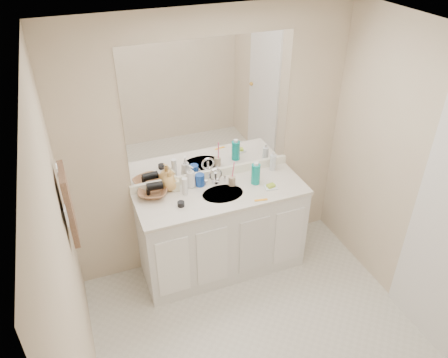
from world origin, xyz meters
name	(u,v)px	position (x,y,z in m)	size (l,w,h in m)	color
floor	(268,349)	(0.00, 0.00, 0.00)	(2.60, 2.60, 0.00)	beige
ceiling	(294,53)	(0.00, 0.00, 2.40)	(2.60, 2.60, 0.02)	white
wall_back	(211,146)	(0.00, 1.30, 1.20)	(2.60, 0.02, 2.40)	beige
wall_left	(73,289)	(-1.30, 0.00, 1.20)	(0.02, 2.60, 2.40)	beige
wall_right	(433,194)	(1.30, 0.00, 1.20)	(0.02, 2.60, 2.40)	beige
vanity_cabinet	(222,232)	(0.00, 1.02, 0.42)	(1.50, 0.55, 0.85)	silver
countertop	(222,194)	(0.00, 1.02, 0.86)	(1.52, 0.57, 0.03)	silver
backsplash	(212,174)	(0.00, 1.29, 0.92)	(1.52, 0.03, 0.08)	white
sink_basin	(223,195)	(0.00, 1.00, 0.87)	(0.37, 0.37, 0.02)	#B3AF9C
faucet	(216,178)	(0.00, 1.18, 0.94)	(0.02, 0.02, 0.11)	silver
mirror	(210,109)	(0.00, 1.29, 1.56)	(1.48, 0.01, 1.20)	white
blue_mug	(200,180)	(-0.14, 1.20, 0.94)	(0.08, 0.08, 0.11)	#163F9C
tan_cup	(232,181)	(0.13, 1.10, 0.92)	(0.06, 0.06, 0.09)	tan
toothbrush	(233,171)	(0.14, 1.10, 1.03)	(0.01, 0.01, 0.18)	#FE437B
mouthwash_bottle	(256,174)	(0.34, 1.05, 0.98)	(0.08, 0.08, 0.19)	#0C938A
clear_pump_bottle	(273,162)	(0.59, 1.21, 0.96)	(0.06, 0.06, 0.16)	silver
soap_dish	(271,187)	(0.43, 0.93, 0.89)	(0.11, 0.09, 0.01)	silver
green_soap	(271,186)	(0.43, 0.93, 0.90)	(0.07, 0.05, 0.02)	#A3C32F
orange_comb	(261,200)	(0.27, 0.79, 0.88)	(0.11, 0.02, 0.00)	#FFA11A
dark_jar	(181,204)	(-0.39, 0.96, 0.90)	(0.06, 0.06, 0.04)	black
extra_white_bottle	(185,186)	(-0.31, 1.12, 0.96)	(0.05, 0.05, 0.16)	white
soap_bottle_white	(191,176)	(-0.23, 1.21, 0.99)	(0.08, 0.08, 0.22)	white
soap_bottle_cream	(175,183)	(-0.37, 1.21, 0.95)	(0.07, 0.07, 0.15)	#F2ECC5
soap_bottle_yellow	(170,180)	(-0.41, 1.24, 0.98)	(0.15, 0.15, 0.19)	tan
wicker_basket	(153,192)	(-0.57, 1.20, 0.91)	(0.26, 0.26, 0.06)	brown
hair_dryer	(155,186)	(-0.55, 1.20, 0.97)	(0.07, 0.07, 0.14)	black
towel_ring	(57,169)	(-1.27, 0.77, 1.55)	(0.11, 0.11, 0.01)	silver
hand_towel	(69,205)	(-1.25, 0.77, 1.25)	(0.04, 0.32, 0.55)	#493427
switch_plate	(66,216)	(-1.27, 0.57, 1.30)	(0.01, 0.09, 0.13)	white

